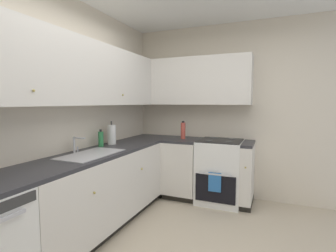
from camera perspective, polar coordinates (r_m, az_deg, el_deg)
The scene contains 14 objects.
wall_back at distance 2.84m, azimuth -26.05°, elevation 1.97°, with size 4.19×0.05×2.63m, color beige.
wall_right at distance 3.99m, azimuth 13.95°, elevation 3.17°, with size 0.05×3.11×2.63m, color beige.
lower_cabinets_back at distance 3.09m, azimuth -15.38°, elevation -14.11°, with size 2.07×0.62×0.87m.
countertop_back at distance 2.96m, azimuth -15.58°, elevation -5.97°, with size 3.28×0.60×0.04m, color #2D2D33.
lower_cabinets_right at distance 3.90m, azimuth 6.51°, elevation -9.82°, with size 0.62×1.28×0.87m.
countertop_right at distance 3.81m, azimuth 6.57°, elevation -3.33°, with size 0.60×1.28×0.03m.
oven_range at distance 3.83m, azimuth 11.65°, elevation -9.84°, with size 0.68×0.62×1.05m.
upper_cabinets_back at distance 2.90m, azimuth -20.25°, elevation 11.37°, with size 2.96×0.34×0.71m.
upper_cabinets_right at distance 3.96m, azimuth 5.02°, elevation 9.97°, with size 0.32×1.82×0.71m.
sink at distance 2.84m, azimuth -16.90°, elevation -6.97°, with size 0.72×0.40×0.10m.
faucet at distance 2.95m, azimuth -20.00°, elevation -3.64°, with size 0.07×0.16×0.18m.
soap_bottle at distance 3.28m, azimuth -14.92°, elevation -2.83°, with size 0.06×0.06×0.22m.
paper_towel_roll at distance 3.43m, azimuth -12.61°, elevation -1.90°, with size 0.11×0.11×0.32m.
oil_bottle at distance 3.85m, azimuth 3.43°, elevation -1.02°, with size 0.07×0.07×0.27m.
Camera 1 is at (-1.87, -0.60, 1.45)m, focal length 27.02 mm.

